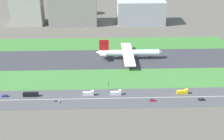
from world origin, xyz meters
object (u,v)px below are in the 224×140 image
truck_0 (116,93)px  terminal_building (26,5)px  airliner (128,53)px  office_tower (141,12)px  car_1 (201,99)px  truck_1 (183,92)px  bus_0 (31,94)px  truck_2 (89,93)px  fuel_tank_west (88,9)px  hangar_building (73,10)px  car_3 (5,96)px  car_2 (152,100)px  traffic_light (109,85)px  car_4 (56,102)px

truck_0 → terminal_building: (-104.52, 182.00, 23.94)m
airliner → office_tower: (25.39, 114.00, 8.66)m
car_1 → truck_1: size_ratio=0.52×
truck_1 → office_tower: office_tower is taller
bus_0 → terminal_building: 187.68m
truck_2 → fuel_tank_west: size_ratio=0.50×
hangar_building → truck_0: bearing=-75.7°
car_3 → terminal_building: bearing=96.1°
car_1 → truck_1: truck_1 is taller
truck_1 → truck_2: bearing=180.0°
airliner → car_2: size_ratio=14.77×
car_3 → truck_2: (63.77, -0.00, 0.75)m
bus_0 → traffic_light: bearing=7.6°
truck_1 → truck_0: bearing=180.0°
car_4 → terminal_building: terminal_building is taller
car_1 → truck_2: truck_2 is taller
truck_1 → terminal_building: size_ratio=0.16×
truck_0 → hangar_building: (-46.49, 182.00, 16.52)m
truck_2 → truck_1: bearing=0.0°
hangar_building → fuel_tank_west: hangar_building is taller
bus_0 → terminal_building: (-39.18, 182.00, 23.79)m
bus_0 → fuel_tank_west: 229.99m
truck_0 → terminal_building: bearing=119.9°
car_2 → office_tower: (13.71, 192.00, 13.97)m
airliner → truck_1: 77.45m
airliner → office_tower: 117.11m
car_3 → office_tower: (125.11, 182.00, 13.97)m
traffic_light → office_tower: size_ratio=0.12×
office_tower → fuel_tank_west: office_tower is taller
car_2 → hangar_building: bearing=-69.2°
truck_1 → office_tower: (-11.41, 182.00, 13.22)m
traffic_light → truck_2: bearing=-152.7°
traffic_light → hangar_building: (-40.86, 174.01, 13.90)m
truck_1 → truck_2: same height
bus_0 → office_tower: bearing=59.9°
truck_0 → truck_1: (51.59, 0.00, 0.00)m
car_3 → fuel_tank_west: size_ratio=0.26×
airliner → car_1: 91.98m
car_4 → traffic_light: (38.93, 17.99, 3.37)m
car_2 → truck_0: (-26.47, 10.00, 0.75)m
bus_0 → hangar_building: hangar_building is taller
truck_2 → bus_0: bearing=180.0°
office_tower → fuel_tank_west: 82.75m
car_4 → traffic_light: traffic_light is taller
terminal_building → hangar_building: (58.03, 0.00, -7.41)m
terminal_building → car_3: bearing=-83.9°
truck_0 → office_tower: office_tower is taller
car_2 → truck_2: 48.67m
truck_0 → office_tower: 186.85m
terminal_building → fuel_tank_west: size_ratio=3.07×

